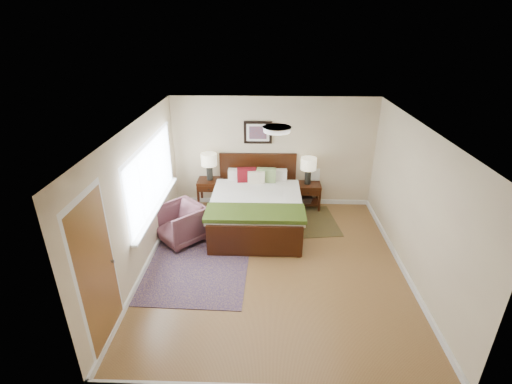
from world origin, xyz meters
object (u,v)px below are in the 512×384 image
armchair (181,224)px  rug_persian (199,260)px  nightstand_left (210,185)px  lamp_left (209,162)px  lamp_right (308,166)px  bed (256,202)px  nightstand_right (307,193)px

armchair → rug_persian: (0.45, -0.66, -0.37)m
nightstand_left → rug_persian: size_ratio=0.26×
nightstand_left → rug_persian: nightstand_left is taller
lamp_left → lamp_right: (2.21, 0.00, -0.07)m
lamp_left → lamp_right: lamp_left is taller
lamp_left → nightstand_left: bearing=-90.0°
lamp_left → rug_persian: size_ratio=0.24×
nightstand_left → bed: bearing=-38.7°
lamp_right → armchair: bearing=-149.7°
armchair → nightstand_right: bearing=75.1°
nightstand_right → lamp_right: bearing=90.0°
nightstand_right → rug_persian: bearing=-134.6°
armchair → lamp_right: bearing=75.4°
armchair → rug_persian: bearing=-10.8°
lamp_left → rug_persian: bearing=-87.9°
bed → rug_persian: (-1.00, -1.28, -0.56)m
nightstand_right → lamp_left: size_ratio=0.98×
nightstand_right → lamp_right: lamp_right is taller
bed → lamp_right: size_ratio=3.71×
lamp_right → armchair: lamp_right is taller
nightstand_left → lamp_left: size_ratio=1.09×
lamp_left → bed: bearing=-39.4°
bed → armchair: bearing=-156.9°
lamp_right → rug_persian: size_ratio=0.24×
bed → nightstand_right: (1.13, 0.87, -0.20)m
nightstand_left → lamp_right: bearing=0.6°
armchair → rug_persian: armchair is taller
rug_persian → lamp_left: bearing=93.8°
bed → nightstand_right: bearing=37.7°
bed → lamp_right: bed is taller
lamp_right → armchair: size_ratio=0.74×
nightstand_right → bed: bearing=-142.3°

